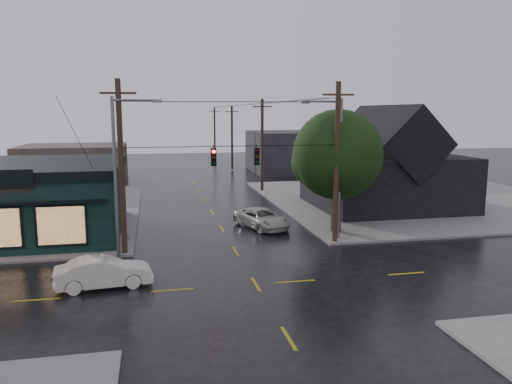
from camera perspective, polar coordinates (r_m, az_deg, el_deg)
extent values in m
plane|color=black|center=(24.71, -0.03, -10.51)|extent=(160.00, 160.00, 0.00)
cube|color=slate|center=(50.10, 18.01, -0.77)|extent=(28.00, 28.00, 0.15)
cube|color=black|center=(44.80, 14.49, 1.27)|extent=(12.00, 11.00, 4.50)
cylinder|color=black|center=(34.76, 9.17, -1.25)|extent=(0.70, 0.70, 3.92)
sphere|color=black|center=(34.32, 9.31, 4.25)|extent=(6.13, 6.13, 6.13)
cylinder|color=black|center=(29.74, -2.59, 5.26)|extent=(13.00, 0.04, 0.04)
cube|color=#312924|center=(63.76, -20.10, 3.08)|extent=(12.00, 10.00, 4.40)
cube|color=black|center=(71.10, 5.24, 4.65)|extent=(14.00, 12.00, 5.60)
imported|color=silver|center=(25.15, -16.99, -8.78)|extent=(4.67, 2.12, 1.49)
imported|color=#B8B4AA|center=(36.09, 0.67, -3.03)|extent=(3.93, 5.54, 1.40)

